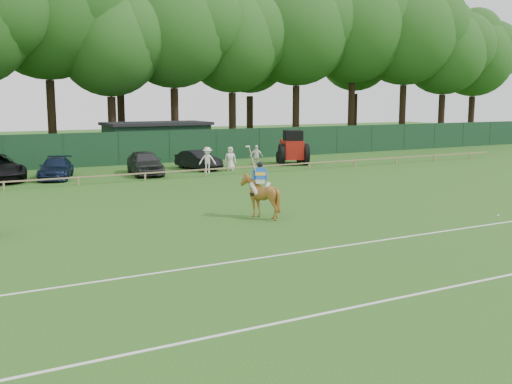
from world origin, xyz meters
TOP-DOWN VIEW (x-y plane):
  - ground at (0.00, 0.00)m, footprint 160.00×160.00m
  - horse_chestnut at (1.60, 4.67)m, footprint 1.98×2.09m
  - sedan_navy at (-3.59, 21.49)m, footprint 3.09×4.78m
  - hatch_grey at (1.92, 20.75)m, footprint 2.44×4.85m
  - estate_black at (6.13, 21.73)m, footprint 2.23×4.25m
  - spectator_left at (5.87, 19.58)m, footprint 1.29×1.04m
  - spectator_mid at (10.04, 20.40)m, footprint 1.05×0.62m
  - spectator_right at (7.88, 20.18)m, footprint 0.95×0.83m
  - rider_chestnut at (1.60, 4.66)m, footprint 0.91×0.75m
  - polo_ball at (10.57, -0.03)m, footprint 0.09×0.09m
  - pitch_lines at (0.00, -3.50)m, footprint 60.00×5.10m
  - pitch_rail at (0.00, 18.00)m, footprint 62.10×0.10m
  - perimeter_fence at (0.00, 27.00)m, footprint 92.08×0.08m
  - utility_shed at (6.00, 30.00)m, footprint 8.40×4.40m
  - tree_row at (2.00, 35.00)m, footprint 96.00×12.00m
  - tractor at (13.67, 21.34)m, footprint 3.02×3.60m

SIDE VIEW (x-z plane):
  - ground at x=0.00m, z-range 0.00..0.00m
  - tree_row at x=2.00m, z-range -10.50..10.50m
  - pitch_lines at x=0.00m, z-range 0.00..0.01m
  - polo_ball at x=10.57m, z-range 0.00..0.09m
  - pitch_rail at x=0.00m, z-range 0.20..0.70m
  - sedan_navy at x=-3.59m, z-range 0.00..1.29m
  - estate_black at x=6.13m, z-range 0.00..1.33m
  - hatch_grey at x=1.92m, z-range 0.00..1.58m
  - spectator_right at x=7.88m, z-range 0.00..1.64m
  - spectator_mid at x=10.04m, z-range 0.00..1.67m
  - spectator_left at x=5.87m, z-range 0.00..1.74m
  - horse_chestnut at x=1.60m, z-range 0.00..1.84m
  - tractor at x=13.67m, z-range -0.07..2.51m
  - perimeter_fence at x=0.00m, z-range 0.00..2.50m
  - utility_shed at x=6.00m, z-range 0.02..3.06m
  - rider_chestnut at x=1.60m, z-range 0.70..2.75m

